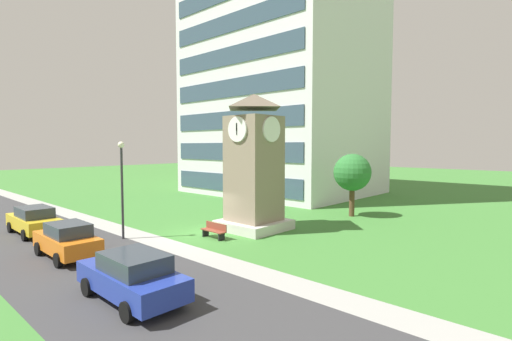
# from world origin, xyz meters

# --- Properties ---
(ground_plane) EXTENTS (160.00, 160.00, 0.00)m
(ground_plane) POSITION_xyz_m (0.00, 0.00, 0.00)
(ground_plane) COLOR #3D7A33
(street_asphalt) EXTENTS (120.00, 7.20, 0.01)m
(street_asphalt) POSITION_xyz_m (0.00, -7.36, 0.00)
(street_asphalt) COLOR #38383A
(street_asphalt) RESTS_ON ground
(kerb_strip) EXTENTS (120.00, 1.60, 0.01)m
(kerb_strip) POSITION_xyz_m (0.00, -2.96, 0.00)
(kerb_strip) COLOR #9E9E99
(kerb_strip) RESTS_ON ground
(office_building) EXTENTS (19.03, 16.05, 28.80)m
(office_building) POSITION_xyz_m (-9.55, 19.67, 14.40)
(office_building) COLOR silver
(office_building) RESTS_ON ground
(clock_tower) EXTENTS (3.80, 3.80, 8.66)m
(clock_tower) POSITION_xyz_m (1.50, 3.00, 3.81)
(clock_tower) COLOR gray
(clock_tower) RESTS_ON ground
(park_bench) EXTENTS (1.81, 0.52, 0.88)m
(park_bench) POSITION_xyz_m (1.37, -0.27, 0.46)
(park_bench) COLOR brown
(park_bench) RESTS_ON ground
(street_lamp) EXTENTS (0.36, 0.36, 5.63)m
(street_lamp) POSITION_xyz_m (-2.38, -3.95, 3.51)
(street_lamp) COLOR #333338
(street_lamp) RESTS_ON ground
(tree_by_building) EXTENTS (2.83, 2.83, 4.79)m
(tree_by_building) POSITION_xyz_m (3.93, 11.37, 3.33)
(tree_by_building) COLOR #513823
(tree_by_building) RESTS_ON ground
(parked_car_yellow) EXTENTS (4.81, 2.04, 1.69)m
(parked_car_yellow) POSITION_xyz_m (-7.44, -7.08, 0.86)
(parked_car_yellow) COLOR gold
(parked_car_yellow) RESTS_ON ground
(parked_car_orange) EXTENTS (4.31, 1.97, 1.69)m
(parked_car_orange) POSITION_xyz_m (-0.97, -7.54, 0.86)
(parked_car_orange) COLOR orange
(parked_car_orange) RESTS_ON ground
(parked_car_blue) EXTENTS (4.73, 2.12, 1.69)m
(parked_car_blue) POSITION_xyz_m (5.93, -7.95, 0.86)
(parked_car_blue) COLOR #23389E
(parked_car_blue) RESTS_ON ground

